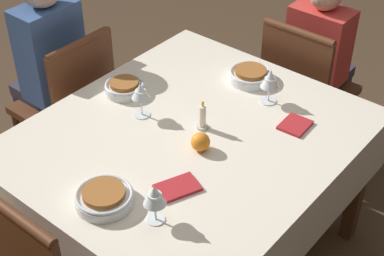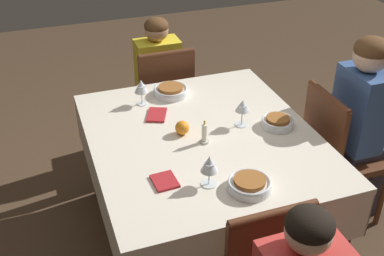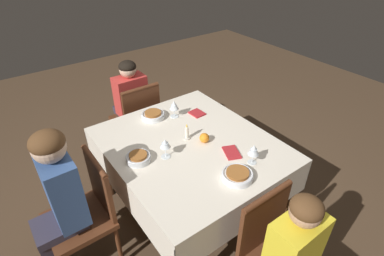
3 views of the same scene
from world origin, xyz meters
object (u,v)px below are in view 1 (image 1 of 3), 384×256
object	(u,v)px
chair_east	(303,88)
bowl_west	(104,197)
person_child_red	(321,61)
napkin_red_folded	(295,125)
wine_glass_west	(155,196)
dining_table	(190,150)
bowl_north	(125,87)
napkin_spare_side	(177,188)
chair_north	(71,102)
wine_glass_east	(270,80)
bowl_east	(251,75)
person_adult_denim	(46,62)
wine_glass_north	(141,92)
orange_fruit	(200,142)
candle_centerpiece	(202,118)

from	to	relation	value
chair_east	bowl_west	world-z (taller)	chair_east
person_child_red	napkin_red_folded	world-z (taller)	person_child_red
bowl_west	wine_glass_west	xyz separation A→B (m)	(0.05, -0.19, 0.08)
dining_table	bowl_west	distance (m)	0.50
bowl_north	napkin_spare_side	size ratio (longest dim) A/B	0.97
chair_north	wine_glass_east	size ratio (longest dim) A/B	5.74
dining_table	bowl_north	xyz separation A→B (m)	(0.05, 0.40, 0.11)
bowl_east	dining_table	bearing A→B (deg)	-175.24
person_adult_denim	wine_glass_west	size ratio (longest dim) A/B	7.67
wine_glass_north	orange_fruit	bearing A→B (deg)	-93.78
bowl_north	wine_glass_north	world-z (taller)	wine_glass_north
wine_glass_west	napkin_spare_side	distance (m)	0.19
wine_glass_north	wine_glass_west	size ratio (longest dim) A/B	0.99
bowl_east	napkin_red_folded	world-z (taller)	bowl_east
wine_glass_west	chair_north	bearing A→B (deg)	64.50
chair_east	bowl_north	world-z (taller)	chair_east
dining_table	bowl_north	size ratio (longest dim) A/B	7.70
napkin_spare_side	orange_fruit	bearing A→B (deg)	18.74
dining_table	orange_fruit	world-z (taller)	orange_fruit
candle_centerpiece	chair_north	bearing A→B (deg)	90.23
wine_glass_east	orange_fruit	distance (m)	0.44
napkin_spare_side	chair_north	bearing A→B (deg)	71.45
wine_glass_north	wine_glass_west	xyz separation A→B (m)	(-0.40, -0.44, -0.00)
wine_glass_north	bowl_east	distance (m)	0.55
dining_table	person_child_red	xyz separation A→B (m)	(1.06, -0.01, -0.06)
chair_north	bowl_east	size ratio (longest dim) A/B	4.52
candle_centerpiece	chair_east	bearing A→B (deg)	0.30
candle_centerpiece	person_adult_denim	bearing A→B (deg)	90.20
napkin_spare_side	dining_table	bearing A→B (deg)	32.13
chair_north	bowl_north	xyz separation A→B (m)	(-0.01, -0.41, 0.26)
candle_centerpiece	napkin_red_folded	xyz separation A→B (m)	(0.25, -0.28, -0.04)
bowl_east	wine_glass_west	size ratio (longest dim) A/B	1.28
bowl_west	chair_north	bearing A→B (deg)	57.14
person_adult_denim	bowl_north	world-z (taller)	person_adult_denim
chair_north	candle_centerpiece	bearing A→B (deg)	90.23
napkin_spare_side	bowl_east	bearing A→B (deg)	15.75
wine_glass_north	bowl_north	bearing A→B (deg)	66.40
chair_east	person_adult_denim	distance (m)	1.30
wine_glass_west	bowl_east	bearing A→B (deg)	15.57
chair_north	wine_glass_north	xyz separation A→B (m)	(-0.09, -0.59, 0.35)
person_adult_denim	napkin_spare_side	distance (m)	1.19
wine_glass_east	napkin_red_folded	world-z (taller)	wine_glass_east
chair_north	wine_glass_north	world-z (taller)	same
wine_glass_north	dining_table	bearing A→B (deg)	-82.79
dining_table	orange_fruit	xyz separation A→B (m)	(-0.05, -0.10, 0.12)
bowl_west	orange_fruit	xyz separation A→B (m)	(0.43, -0.07, 0.01)
person_child_red	wine_glass_west	size ratio (longest dim) A/B	6.93
chair_north	person_adult_denim	distance (m)	0.23
chair_east	chair_north	bearing A→B (deg)	45.61
bowl_east	orange_fruit	size ratio (longest dim) A/B	2.64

